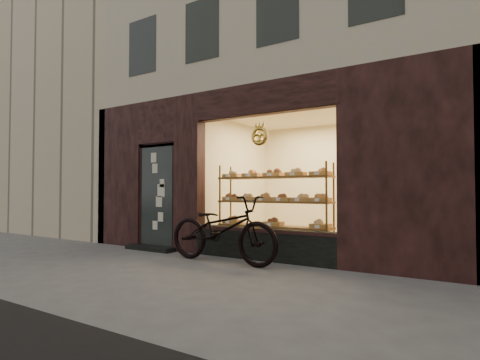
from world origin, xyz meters
The scene contains 5 objects.
ground centered at (0.00, 0.00, 0.00)m, with size 90.00×90.00×0.00m, color #4C4C4C.
bakery_building centered at (0.04, 5.29, 5.58)m, with size 7.20×7.28×9.00m.
neighbor_left centered at (-9.60, 5.50, 4.50)m, with size 12.00×7.00×9.00m, color #BBAF96.
display_shelf centered at (0.45, 2.55, 0.90)m, with size 2.20×0.45×1.70m.
bicycle centered at (-0.02, 1.54, 0.56)m, with size 0.75×2.15×1.13m, color black.
Camera 1 is at (3.54, -3.66, 1.20)m, focal length 28.00 mm.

